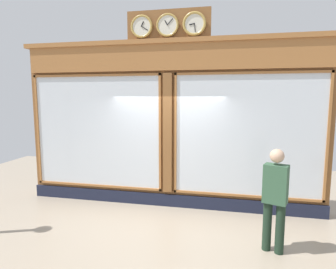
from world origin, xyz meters
TOP-DOWN VIEW (x-y plane):
  - shop_facade at (-0.00, -0.13)m, footprint 6.90×0.42m
  - pedestrian at (-2.07, 1.57)m, footprint 0.41×0.33m

SIDE VIEW (x-z plane):
  - pedestrian at x=-2.07m, z-range 0.09..1.78m
  - shop_facade at x=0.00m, z-range -0.28..4.05m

